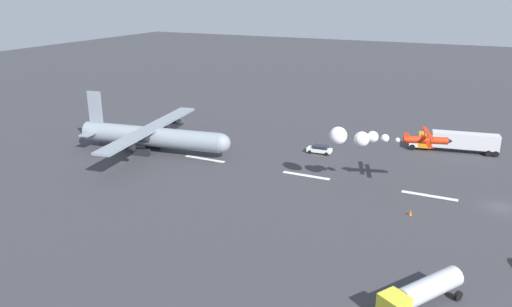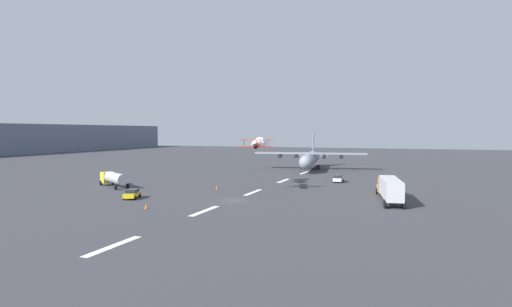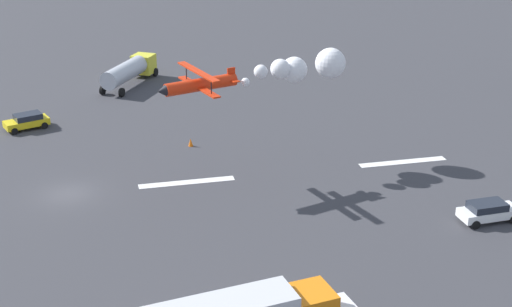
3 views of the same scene
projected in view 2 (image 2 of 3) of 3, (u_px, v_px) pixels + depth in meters
ground_plane at (232, 200)px, 68.30m from camera, size 440.00×440.00×0.00m
runway_stripe_2 at (113, 246)px, 41.22m from camera, size 8.00×0.90×0.01m
runway_stripe_3 at (204, 211)px, 59.27m from camera, size 8.00×0.90×0.01m
runway_stripe_4 at (253, 192)px, 77.33m from camera, size 8.00×0.90×0.01m
runway_stripe_5 at (283, 181)px, 95.39m from camera, size 8.00×0.90×0.01m
runway_stripe_6 at (304, 173)px, 113.44m from camera, size 8.00×0.90×0.01m
cargo_transport_plane at (310, 159)px, 122.79m from camera, size 29.18×32.30×10.81m
stunt_biplane_red at (258, 144)px, 86.63m from camera, size 16.97×7.99×2.68m
semi_truck_orange at (390, 188)px, 67.41m from camera, size 15.90×5.31×3.70m
fuel_tanker_truck at (114, 178)px, 84.73m from camera, size 7.32×9.54×2.90m
followme_car_yellow at (338, 178)px, 92.81m from camera, size 4.60×2.20×1.52m
airport_staff_sedan at (132, 194)px, 70.22m from camera, size 4.59×3.14×1.52m
traffic_cone_near at (146, 206)px, 61.05m from camera, size 0.44×0.44×0.75m
traffic_cone_far at (217, 187)px, 81.49m from camera, size 0.44×0.44×0.75m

